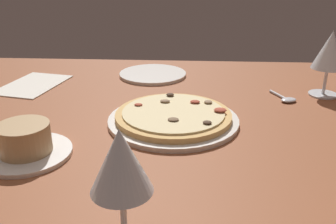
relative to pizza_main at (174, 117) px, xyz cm
name	(u,v)px	position (x,y,z in cm)	size (l,w,h in cm)	color
dining_table	(163,136)	(2.17, 2.91, -3.20)	(150.00, 110.00, 4.00)	brown
pizza_main	(174,117)	(0.00, 0.00, 0.00)	(28.08, 28.08, 3.30)	silver
ramekin_on_saucer	(25,143)	(25.68, 16.06, 1.26)	(16.12, 16.12, 6.04)	silver
wine_glass_far	(330,52)	(-37.77, -19.56, 10.06)	(8.24, 8.24, 16.51)	silver
wine_glass_near	(121,165)	(4.23, 37.76, 10.28)	(7.36, 7.36, 16.00)	silver
side_plate	(153,74)	(7.80, -34.02, -0.75)	(19.95, 19.95, 0.90)	silver
paper_menu	(33,85)	(40.25, -22.97, -1.05)	(13.74, 20.51, 0.30)	silver
spoon	(286,99)	(-27.34, -14.96, -0.74)	(5.84, 9.19, 1.00)	silver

